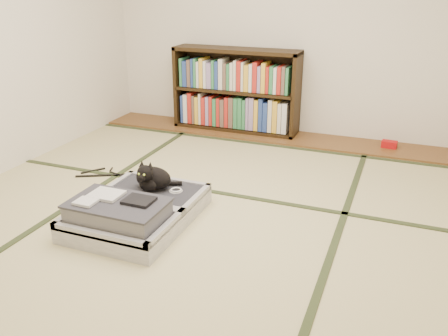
% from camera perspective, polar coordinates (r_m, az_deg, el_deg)
% --- Properties ---
extents(floor, '(4.50, 4.50, 0.00)m').
position_cam_1_polar(floor, '(3.55, -2.83, -5.60)').
color(floor, '#CDB988').
rests_on(floor, ground).
extents(wood_strip, '(4.00, 0.50, 0.02)m').
position_cam_1_polar(wood_strip, '(5.30, 6.06, 3.86)').
color(wood_strip, brown).
rests_on(wood_strip, ground).
extents(red_item, '(0.16, 0.10, 0.07)m').
position_cam_1_polar(red_item, '(5.15, 19.26, 2.71)').
color(red_item, '#A90D0F').
rests_on(red_item, wood_strip).
extents(room_shell, '(4.50, 4.50, 4.50)m').
position_cam_1_polar(room_shell, '(3.16, -3.35, 18.65)').
color(room_shell, white).
rests_on(room_shell, ground).
extents(tatami_borders, '(4.00, 4.50, 0.01)m').
position_cam_1_polar(tatami_borders, '(3.96, 0.09, -2.48)').
color(tatami_borders, '#2D381E').
rests_on(tatami_borders, ground).
extents(bookcase, '(1.42, 0.32, 0.92)m').
position_cam_1_polar(bookcase, '(5.38, 1.45, 9.15)').
color(bookcase, black).
rests_on(bookcase, wood_strip).
extents(suitcase, '(0.73, 0.98, 0.29)m').
position_cam_1_polar(suitcase, '(3.43, -10.69, -5.13)').
color(suitcase, silver).
rests_on(suitcase, floor).
extents(cat, '(0.33, 0.33, 0.26)m').
position_cam_1_polar(cat, '(3.61, -8.67, -1.21)').
color(cat, black).
rests_on(cat, suitcase).
extents(cable_coil, '(0.10, 0.10, 0.02)m').
position_cam_1_polar(cable_coil, '(3.59, -5.81, -2.71)').
color(cable_coil, white).
rests_on(cable_coil, suitcase).
extents(hanger, '(0.45, 0.31, 0.01)m').
position_cam_1_polar(hanger, '(4.37, -14.30, -0.70)').
color(hanger, black).
rests_on(hanger, floor).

